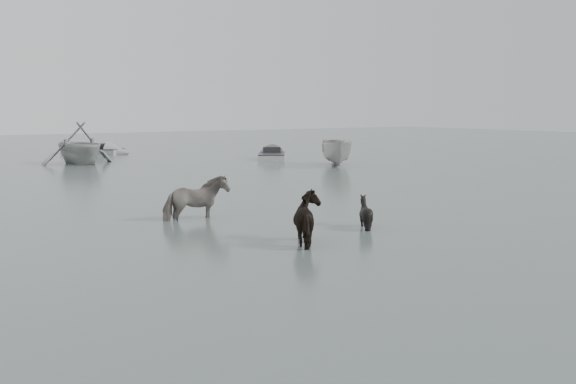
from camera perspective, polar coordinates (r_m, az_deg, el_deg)
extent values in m
plane|color=#4C5A55|center=(17.28, 3.54, -3.30)|extent=(140.00, 140.00, 0.00)
imported|color=black|center=(18.80, -8.24, -0.03)|extent=(1.91, 0.93, 1.59)
imported|color=black|center=(15.43, 2.19, -1.84)|extent=(1.34, 1.53, 1.46)
imported|color=black|center=(17.57, 6.88, -1.32)|extent=(1.22, 1.14, 1.11)
imported|color=#A3A5A2|center=(39.26, -18.05, 4.27)|extent=(4.96, 5.51, 2.58)
imported|color=#A2A19D|center=(36.37, 4.36, 3.67)|extent=(3.62, 4.53, 1.66)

